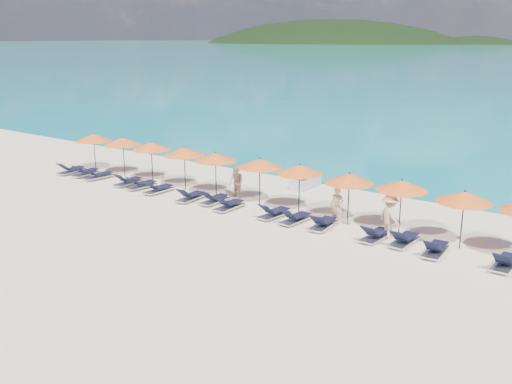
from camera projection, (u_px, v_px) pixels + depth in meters
The scene contains 33 objects.
ground at pixel (211, 237), 22.61m from camera, with size 1400.00×1400.00×0.00m, color beige.
headland_main at pixel (326, 79), 623.57m from camera, with size 374.00×242.00×126.50m.
headland_small at pixel (471, 81), 552.61m from camera, with size 162.00×126.00×85.50m.
jetski at pixel (305, 182), 30.00m from camera, with size 0.85×2.11×0.74m.
beachgoer_a at pixel (337, 206), 23.92m from camera, with size 0.60×0.39×1.64m, color tan.
beachgoer_b at pixel (236, 182), 27.83m from camera, with size 0.80×0.46×1.64m, color tan.
beachgoer_c at pixel (390, 216), 22.30m from camera, with size 1.15×0.54×1.78m, color tan.
umbrella_0 at pixel (93, 138), 33.07m from camera, with size 2.10×2.10×2.28m.
umbrella_1 at pixel (123, 141), 31.90m from camera, with size 2.10×2.10×2.28m.
umbrella_2 at pixel (151, 146), 30.52m from camera, with size 2.10×2.10×2.28m.
umbrella_3 at pixel (184, 152), 29.07m from camera, with size 2.10×2.10×2.28m.
umbrella_4 at pixel (216, 157), 27.77m from camera, with size 2.10×2.10×2.28m.
umbrella_5 at pixel (260, 163), 26.42m from camera, with size 2.10×2.10×2.28m.
umbrella_6 at pixel (300, 169), 25.18m from camera, with size 2.10×2.10×2.28m.
umbrella_7 at pixel (349, 178), 23.60m from camera, with size 2.10×2.10×2.28m.
umbrella_8 at pixel (402, 185), 22.49m from camera, with size 2.10×2.10×2.28m.
umbrella_9 at pixel (464, 197), 20.88m from camera, with size 2.10×2.10×2.28m.
lounger_0 at pixel (71, 170), 32.92m from camera, with size 0.74×1.74×0.66m.
lounger_1 at pixel (86, 172), 32.38m from camera, with size 0.79×1.75×0.66m.
lounger_2 at pixel (98, 175), 31.67m from camera, with size 0.77×1.75×0.66m.
lounger_3 at pixel (128, 181), 30.37m from camera, with size 0.66×1.71×0.66m.
lounger_4 at pixel (141, 184), 29.70m from camera, with size 0.76×1.75×0.66m.
lounger_5 at pixel (158, 189), 28.88m from camera, with size 0.67×1.72×0.66m.
lounger_6 at pixel (191, 196), 27.52m from camera, with size 0.74×1.74×0.66m.
lounger_7 at pixel (214, 199), 27.06m from camera, with size 0.64×1.71×0.66m.
lounger_8 at pixel (229, 205), 26.11m from camera, with size 0.64×1.71×0.66m.
lounger_9 at pixel (274, 213), 24.95m from camera, with size 0.79×1.75×0.66m.
lounger_10 at pixel (295, 218), 24.24m from camera, with size 0.75×1.74×0.66m.
lounger_11 at pixel (323, 223), 23.54m from camera, with size 0.78×1.75×0.66m.
lounger_12 at pixel (375, 235), 22.19m from camera, with size 0.73×1.74×0.66m.
lounger_13 at pixel (404, 239), 21.68m from camera, with size 0.68×1.72×0.66m.
lounger_14 at pixel (436, 249), 20.71m from camera, with size 0.74×1.74×0.66m.
lounger_15 at pixel (505, 262), 19.51m from camera, with size 0.65×1.71×0.66m.
Camera 1 is at (14.07, -16.13, 7.72)m, focal length 40.00 mm.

